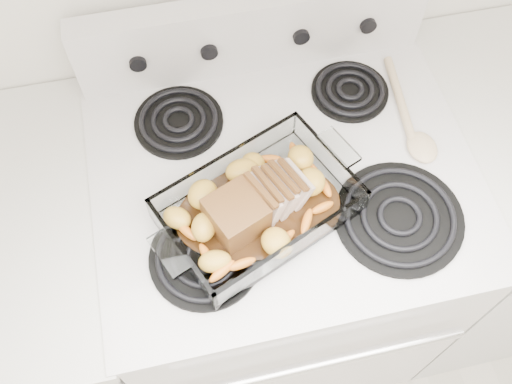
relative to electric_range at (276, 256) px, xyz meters
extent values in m
cube|color=silver|center=(0.00, 0.00, -0.02)|extent=(0.76, 0.65, 0.92)
cube|color=black|center=(0.00, -0.32, -0.03)|extent=(0.65, 0.02, 0.55)
cylinder|color=silver|center=(0.00, -0.36, 0.26)|extent=(0.61, 0.02, 0.02)
cube|color=silver|center=(0.00, 0.00, 0.44)|extent=(0.78, 0.67, 0.02)
cube|color=silver|center=(0.00, 0.29, 0.54)|extent=(0.76, 0.06, 0.18)
cylinder|color=black|center=(-0.19, -0.16, 0.46)|extent=(0.21, 0.21, 0.01)
cylinder|color=black|center=(0.19, -0.16, 0.46)|extent=(0.25, 0.25, 0.01)
cylinder|color=black|center=(-0.19, 0.16, 0.46)|extent=(0.19, 0.19, 0.01)
cylinder|color=black|center=(0.19, 0.16, 0.46)|extent=(0.17, 0.17, 0.01)
cylinder|color=black|center=(-0.25, 0.26, 0.54)|extent=(0.04, 0.02, 0.04)
cylinder|color=black|center=(-0.10, 0.26, 0.54)|extent=(0.04, 0.02, 0.04)
cylinder|color=black|center=(0.10, 0.26, 0.54)|extent=(0.04, 0.02, 0.04)
cylinder|color=black|center=(0.25, 0.26, 0.54)|extent=(0.04, 0.02, 0.04)
cube|color=silver|center=(-0.67, 0.00, -0.03)|extent=(0.55, 0.65, 0.90)
cube|color=silver|center=(0.66, 0.00, -0.03)|extent=(0.55, 0.65, 0.90)
cube|color=white|center=(-0.07, -0.09, 0.47)|extent=(0.35, 0.23, 0.01)
cube|color=white|center=(-0.07, -0.20, 0.50)|extent=(0.35, 0.01, 0.06)
cube|color=white|center=(-0.07, 0.02, 0.50)|extent=(0.35, 0.01, 0.06)
cube|color=white|center=(-0.24, -0.09, 0.50)|extent=(0.01, 0.23, 0.06)
cube|color=white|center=(0.10, -0.09, 0.50)|extent=(0.01, 0.23, 0.06)
cylinder|color=black|center=(-0.07, -0.09, 0.47)|extent=(0.20, 0.20, 0.00)
cube|color=brown|center=(-0.12, -0.09, 0.51)|extent=(0.10, 0.10, 0.08)
cube|color=#BBA390|center=(-0.07, -0.09, 0.51)|extent=(0.03, 0.09, 0.07)
cube|color=#BBA390|center=(-0.05, -0.09, 0.51)|extent=(0.04, 0.09, 0.07)
cube|color=#BBA390|center=(-0.03, -0.09, 0.50)|extent=(0.04, 0.09, 0.07)
cube|color=#BBA390|center=(-0.01, -0.09, 0.50)|extent=(0.04, 0.09, 0.06)
cube|color=#BBA390|center=(0.00, -0.09, 0.50)|extent=(0.05, 0.08, 0.06)
ellipsoid|color=orange|center=(-0.21, -0.17, 0.48)|extent=(0.05, 0.02, 0.02)
ellipsoid|color=orange|center=(0.03, -0.17, 0.48)|extent=(0.05, 0.02, 0.02)
ellipsoid|color=orange|center=(0.07, -0.07, 0.48)|extent=(0.05, 0.02, 0.02)
ellipsoid|color=orange|center=(-0.22, -0.06, 0.48)|extent=(0.05, 0.02, 0.02)
ellipsoid|color=gold|center=(-0.22, -0.02, 0.49)|extent=(0.06, 0.05, 0.04)
ellipsoid|color=gold|center=(-0.05, -0.01, 0.49)|extent=(0.06, 0.05, 0.04)
ellipsoid|color=gold|center=(0.04, -0.11, 0.49)|extent=(0.06, 0.05, 0.04)
cylinder|color=beige|center=(0.29, 0.11, 0.46)|extent=(0.04, 0.22, 0.02)
ellipsoid|color=beige|center=(0.29, -0.02, 0.46)|extent=(0.06, 0.08, 0.02)
camera|label=1|loc=(-0.19, -0.59, 1.44)|focal=40.00mm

